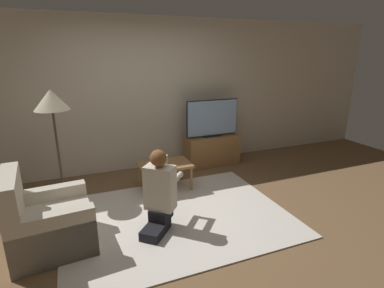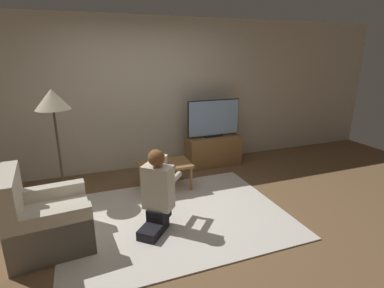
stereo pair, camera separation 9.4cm
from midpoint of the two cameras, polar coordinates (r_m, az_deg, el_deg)
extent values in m
plane|color=brown|center=(3.94, -3.62, -13.74)|extent=(10.00, 10.00, 0.00)
cube|color=beige|center=(5.30, -10.60, 9.02)|extent=(10.00, 0.06, 2.60)
cube|color=silver|center=(3.94, -3.62, -13.64)|extent=(2.77, 2.09, 0.02)
cube|color=olive|center=(5.57, 3.30, -1.26)|extent=(1.00, 0.40, 0.54)
cube|color=black|center=(5.48, 3.36, 1.61)|extent=(0.34, 0.08, 0.04)
cube|color=black|center=(5.41, 3.38, 5.02)|extent=(0.99, 0.03, 0.65)
cube|color=#8CB2E0|center=(5.40, 3.42, 5.00)|extent=(0.96, 0.04, 0.62)
cube|color=olive|center=(4.53, -5.79, -3.99)|extent=(0.77, 0.50, 0.04)
cylinder|color=olive|center=(4.34, -9.33, -8.05)|extent=(0.04, 0.04, 0.38)
cylinder|color=olive|center=(4.52, -0.74, -6.76)|extent=(0.04, 0.04, 0.38)
cylinder|color=olive|center=(4.72, -10.48, -6.01)|extent=(0.04, 0.04, 0.38)
cylinder|color=olive|center=(4.88, -2.53, -4.91)|extent=(0.04, 0.04, 0.38)
cylinder|color=#4C4233|center=(4.75, -23.62, -9.41)|extent=(0.28, 0.28, 0.03)
cylinder|color=#4C4233|center=(4.48, -24.77, -0.62)|extent=(0.03, 0.03, 1.49)
cone|color=beige|center=(4.35, -25.83, 7.59)|extent=(0.45, 0.45, 0.27)
cube|color=beige|center=(3.64, -25.62, -14.48)|extent=(0.86, 0.84, 0.42)
cube|color=beige|center=(3.47, -31.88, -8.69)|extent=(0.23, 0.78, 0.47)
cube|color=beige|center=(3.33, -25.56, -16.14)|extent=(0.81, 0.21, 0.56)
cube|color=beige|center=(3.89, -25.94, -11.29)|extent=(0.81, 0.21, 0.56)
cube|color=black|center=(3.60, -7.71, -15.82)|extent=(0.43, 0.45, 0.11)
cube|color=black|center=(3.65, -6.70, -12.98)|extent=(0.32, 0.33, 0.14)
cube|color=beige|center=(3.50, -6.89, -8.26)|extent=(0.39, 0.37, 0.52)
sphere|color=#DBAD8E|center=(3.36, -7.10, -2.79)|extent=(0.19, 0.19, 0.19)
sphere|color=brown|center=(3.34, -7.26, -2.68)|extent=(0.19, 0.19, 0.19)
cube|color=black|center=(3.79, -4.48, -5.67)|extent=(0.12, 0.12, 0.04)
cylinder|color=beige|center=(3.65, -3.75, -6.57)|extent=(0.25, 0.27, 0.07)
cylinder|color=beige|center=(3.73, -6.66, -6.13)|extent=(0.25, 0.27, 0.07)
cube|color=olive|center=(4.59, -6.79, -2.50)|extent=(0.11, 0.01, 0.15)
cylinder|color=#4C3823|center=(4.41, -6.42, -3.90)|extent=(0.10, 0.10, 0.06)
cylinder|color=beige|center=(4.39, -6.46, -2.86)|extent=(0.18, 0.18, 0.11)
camera|label=1|loc=(0.05, -90.61, -0.19)|focal=28.00mm
camera|label=2|loc=(0.05, 89.39, 0.19)|focal=28.00mm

